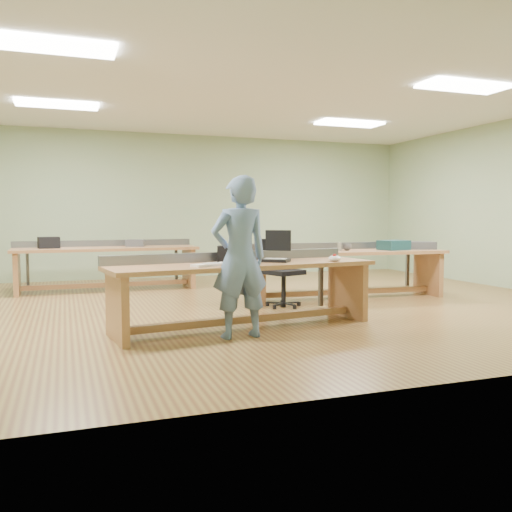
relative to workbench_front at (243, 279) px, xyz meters
name	(u,v)px	position (x,y,z in m)	size (l,w,h in m)	color
floor	(246,305)	(0.52, 1.46, -0.56)	(10.00, 10.00, 0.00)	olive
ceiling	(245,94)	(0.52, 1.46, 2.44)	(10.00, 10.00, 0.00)	silver
wall_back	(186,206)	(0.52, 5.46, 0.94)	(10.00, 0.04, 3.00)	#95A57D
wall_front	(418,187)	(0.52, -2.54, 0.94)	(10.00, 0.04, 3.00)	#95A57D
fluor_panels	(245,96)	(0.52, 1.46, 2.41)	(6.20, 3.50, 0.03)	white
workbench_front	(243,279)	(0.00, 0.00, 0.00)	(3.21, 1.25, 0.86)	#AC7448
workbench_mid	(345,262)	(2.23, 1.63, 0.00)	(3.19, 1.03, 0.86)	#AC7448
workbench_back	(107,258)	(-1.24, 3.80, 0.00)	(3.09, 0.88, 0.86)	#AC7448
person	(239,257)	(-0.20, -0.49, 0.29)	(0.62, 0.41, 1.71)	slate
laptop_base	(276,260)	(0.41, 0.01, 0.20)	(0.31, 0.26, 0.03)	black
laptop_screen	(278,240)	(0.48, 0.11, 0.43)	(0.31, 0.02, 0.25)	black
keyboard	(211,265)	(-0.45, -0.23, 0.20)	(0.44, 0.15, 0.03)	silver
trackball_mouse	(335,258)	(1.10, -0.16, 0.22)	(0.14, 0.17, 0.07)	white
camera_bag	(229,254)	(-0.10, 0.19, 0.28)	(0.28, 0.18, 0.19)	black
task_chair	(281,282)	(0.96, 1.19, -0.21)	(0.67, 0.67, 0.97)	black
parts_bin_teal	(394,245)	(3.02, 1.49, 0.26)	(0.44, 0.33, 0.15)	#12373C
parts_bin_grey	(420,245)	(3.54, 1.51, 0.25)	(0.44, 0.28, 0.12)	#393A3C
mug	(347,247)	(2.24, 1.60, 0.24)	(0.14, 0.14, 0.11)	#393A3C
drinks_can	(339,246)	(2.12, 1.62, 0.25)	(0.07, 0.07, 0.13)	silver
storage_box_back	(49,243)	(-2.18, 3.78, 0.28)	(0.33, 0.24, 0.19)	black
tray_back	(135,243)	(-0.74, 3.86, 0.25)	(0.31, 0.23, 0.12)	#393A3C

